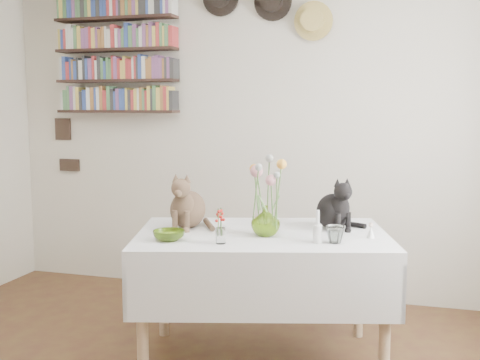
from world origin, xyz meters
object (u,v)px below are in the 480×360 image
(black_cat, at_px, (333,202))
(bookshelf_unit, at_px, (116,55))
(dining_table, at_px, (262,265))
(tabby_cat, at_px, (188,199))
(flower_vase, at_px, (266,221))

(black_cat, relative_size, bookshelf_unit, 0.31)
(dining_table, bearing_deg, black_cat, 33.32)
(tabby_cat, xyz_separation_m, black_cat, (0.81, 0.21, -0.01))
(bookshelf_unit, bearing_deg, tabby_cat, -47.34)
(tabby_cat, bearing_deg, black_cat, 11.11)
(tabby_cat, bearing_deg, flower_vase, -13.95)
(tabby_cat, relative_size, bookshelf_unit, 0.33)
(black_cat, height_order, flower_vase, black_cat)
(dining_table, distance_m, flower_vase, 0.28)
(flower_vase, height_order, bookshelf_unit, bookshelf_unit)
(tabby_cat, relative_size, black_cat, 1.07)
(dining_table, bearing_deg, bookshelf_unit, 142.31)
(dining_table, height_order, tabby_cat, tabby_cat)
(tabby_cat, bearing_deg, bookshelf_unit, 129.53)
(tabby_cat, height_order, black_cat, tabby_cat)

